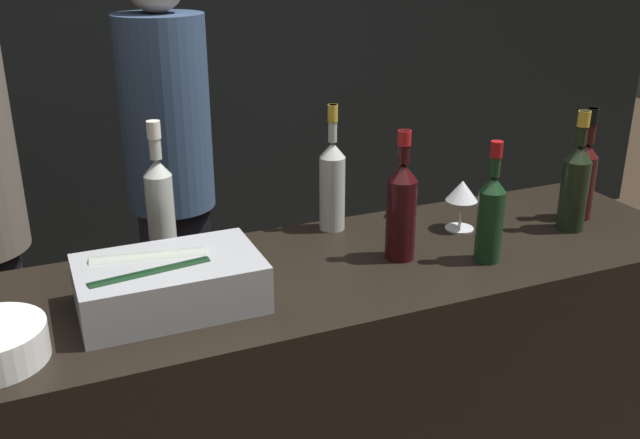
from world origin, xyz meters
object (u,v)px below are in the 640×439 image
object	(u,v)px
red_wine_bottle_black_foil	(584,174)
champagne_bottle	(575,183)
white_wine_bottle	(160,202)
candle_votive	(402,209)
rose_wine_bottle	(332,182)
person_blond_tee	(169,160)
ice_bin_with_bottles	(167,282)
red_wine_bottle_burgundy	(491,214)
wine_glass	(462,193)
red_wine_bottle_tall	(401,207)

from	to	relation	value
red_wine_bottle_black_foil	champagne_bottle	world-z (taller)	champagne_bottle
white_wine_bottle	candle_votive	bearing A→B (deg)	-0.32
white_wine_bottle	champagne_bottle	distance (m)	1.15
champagne_bottle	rose_wine_bottle	bearing A→B (deg)	156.53
person_blond_tee	candle_votive	bearing A→B (deg)	-36.89
ice_bin_with_bottles	champagne_bottle	bearing A→B (deg)	0.44
red_wine_bottle_black_foil	red_wine_bottle_burgundy	bearing A→B (deg)	-161.38
wine_glass	ice_bin_with_bottles	bearing A→B (deg)	-171.35
candle_votive	red_wine_bottle_black_foil	bearing A→B (deg)	-23.75
red_wine_bottle_black_foil	champagne_bottle	distance (m)	0.11
red_wine_bottle_burgundy	champagne_bottle	bearing A→B (deg)	13.90
wine_glass	red_wine_bottle_burgundy	xyz separation A→B (m)	(-0.06, -0.21, 0.02)
wine_glass	red_wine_bottle_black_foil	xyz separation A→B (m)	(0.38, -0.06, 0.03)
red_wine_bottle_burgundy	candle_votive	bearing A→B (deg)	97.73
red_wine_bottle_black_foil	red_wine_bottle_tall	world-z (taller)	red_wine_bottle_tall
white_wine_bottle	ice_bin_with_bottles	bearing A→B (deg)	-99.87
ice_bin_with_bottles	wine_glass	size ratio (longest dim) A/B	2.77
person_blond_tee	red_wine_bottle_burgundy	bearing A→B (deg)	-43.24
person_blond_tee	ice_bin_with_bottles	bearing A→B (deg)	-80.73
red_wine_bottle_black_foil	white_wine_bottle	xyz separation A→B (m)	(-1.20, 0.22, 0.01)
ice_bin_with_bottles	candle_votive	bearing A→B (deg)	20.23
champagne_bottle	red_wine_bottle_burgundy	size ratio (longest dim) A/B	1.08
champagne_bottle	red_wine_bottle_burgundy	xyz separation A→B (m)	(-0.35, -0.09, -0.01)
champagne_bottle	person_blond_tee	world-z (taller)	person_blond_tee
ice_bin_with_bottles	red_wine_bottle_burgundy	size ratio (longest dim) A/B	1.27
person_blond_tee	red_wine_bottle_tall	bearing A→B (deg)	-49.95
candle_votive	person_blond_tee	xyz separation A→B (m)	(-0.53, 0.85, -0.02)
rose_wine_bottle	person_blond_tee	xyz separation A→B (m)	(-0.29, 0.85, -0.14)
candle_votive	champagne_bottle	distance (m)	0.50
wine_glass	person_blond_tee	distance (m)	1.19
candle_votive	champagne_bottle	xyz separation A→B (m)	(0.40, -0.27, 0.12)
rose_wine_bottle	red_wine_bottle_burgundy	bearing A→B (deg)	-52.00
rose_wine_bottle	champagne_bottle	size ratio (longest dim) A/B	1.05
rose_wine_bottle	person_blond_tee	bearing A→B (deg)	109.08
person_blond_tee	rose_wine_bottle	bearing A→B (deg)	-49.59
ice_bin_with_bottles	rose_wine_bottle	world-z (taller)	rose_wine_bottle
wine_glass	champagne_bottle	bearing A→B (deg)	-22.96
red_wine_bottle_tall	champagne_bottle	xyz separation A→B (m)	(0.55, -0.02, -0.00)
ice_bin_with_bottles	red_wine_bottle_black_foil	distance (m)	1.26
ice_bin_with_bottles	red_wine_bottle_burgundy	bearing A→B (deg)	-5.41
ice_bin_with_bottles	red_wine_bottle_tall	bearing A→B (deg)	2.58
candle_votive	red_wine_bottle_black_foil	size ratio (longest dim) A/B	0.19
person_blond_tee	champagne_bottle	bearing A→B (deg)	-29.23
ice_bin_with_bottles	person_blond_tee	xyz separation A→B (m)	(0.24, 1.13, -0.06)
wine_glass	champagne_bottle	world-z (taller)	champagne_bottle
wine_glass	champagne_bottle	xyz separation A→B (m)	(0.29, -0.12, 0.03)
red_wine_bottle_black_foil	red_wine_bottle_burgundy	xyz separation A→B (m)	(-0.44, -0.15, -0.01)
candle_votive	rose_wine_bottle	bearing A→B (deg)	-179.88
red_wine_bottle_black_foil	candle_votive	bearing A→B (deg)	156.25
candle_votive	rose_wine_bottle	world-z (taller)	rose_wine_bottle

